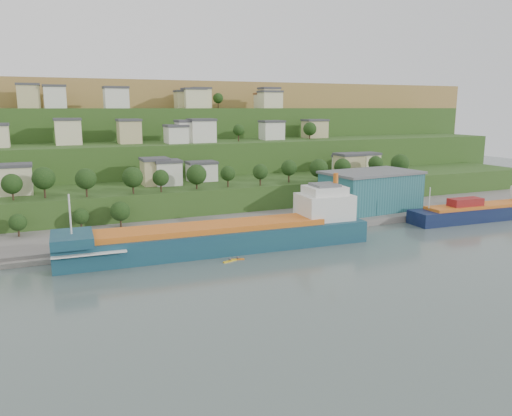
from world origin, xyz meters
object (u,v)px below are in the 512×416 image
cargo_ship_near (229,237)px  caravan (77,241)px  kayak_orange (237,259)px  warehouse (371,190)px  cargo_ship_far (491,211)px

cargo_ship_near → caravan: (-35.38, 13.83, -0.77)m
kayak_orange → caravan: bearing=161.8°
cargo_ship_near → warehouse: (57.27, 19.84, 5.22)m
cargo_ship_far → kayak_orange: cargo_ship_far is taller
cargo_ship_far → warehouse: bearing=152.0°
warehouse → kayak_orange: warehouse is taller
warehouse → kayak_orange: (-58.58, -28.86, -8.20)m
cargo_ship_near → caravan: cargo_ship_near is taller
cargo_ship_far → warehouse: size_ratio=1.68×
cargo_ship_near → caravan: size_ratio=14.86×
cargo_ship_near → cargo_ship_far: cargo_ship_near is taller
cargo_ship_far → kayak_orange: size_ratio=16.81×
warehouse → kayak_orange: 65.82m
cargo_ship_near → warehouse: 60.83m
cargo_ship_far → kayak_orange: bearing=-171.4°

